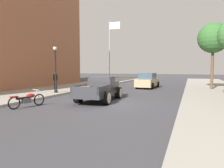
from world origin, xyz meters
TOP-DOWN VIEW (x-y plane):
  - ground_plane at (0.00, 0.00)m, footprint 140.00×140.00m
  - sidewalk_left at (-7.25, 0.00)m, footprint 5.50×64.00m
  - hotrod_truck_gunmetal at (-0.59, 0.95)m, footprint 2.41×5.03m
  - motorcycle_parked at (-3.26, -2.90)m, footprint 0.79×2.06m
  - car_background_tan at (0.62, 10.68)m, footprint 2.08×4.40m
  - pedestrian_sidewalk_left at (-7.25, 4.92)m, footprint 0.53×0.22m
  - street_lamp_near at (-5.25, 2.30)m, footprint 0.50×0.32m
  - flagpole at (-6.31, 17.26)m, footprint 1.74×0.16m
  - street_tree_second at (6.90, 10.16)m, footprint 2.84×2.84m

SIDE VIEW (x-z plane):
  - ground_plane at x=0.00m, z-range 0.00..0.00m
  - sidewalk_left at x=-7.25m, z-range 0.00..0.15m
  - motorcycle_parked at x=-3.26m, z-range -0.02..0.91m
  - hotrod_truck_gunmetal at x=-0.59m, z-range -0.04..1.54m
  - car_background_tan at x=0.62m, z-range -0.06..1.59m
  - pedestrian_sidewalk_left at x=-7.25m, z-range 0.26..1.91m
  - street_lamp_near at x=-5.25m, z-range 0.46..4.31m
  - street_tree_second at x=6.90m, z-range 1.84..8.11m
  - flagpole at x=-6.31m, z-range 1.19..10.35m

